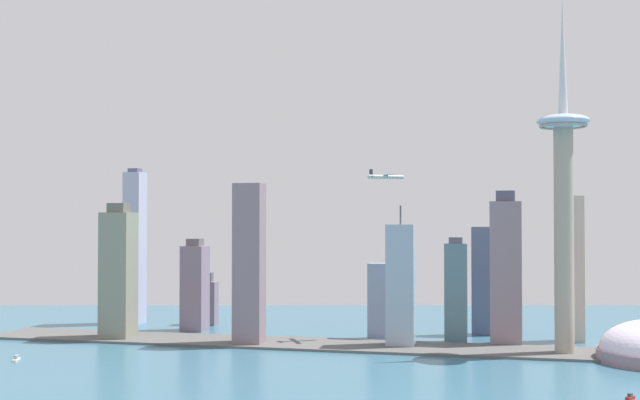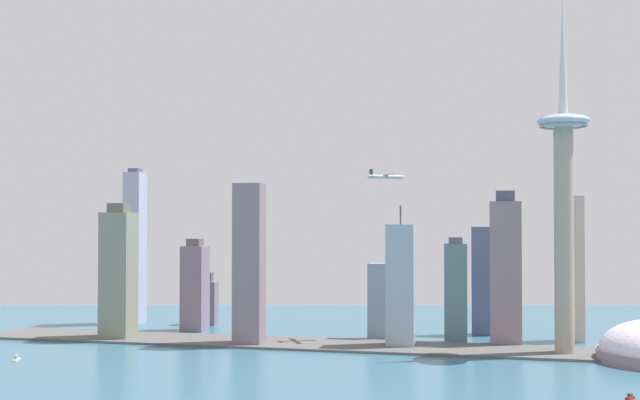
% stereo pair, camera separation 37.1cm
% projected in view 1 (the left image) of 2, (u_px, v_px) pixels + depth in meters
% --- Properties ---
extents(waterfront_pier, '(674.78, 63.27, 2.19)m').
position_uv_depth(waterfront_pier, '(352.00, 346.00, 680.21)').
color(waterfront_pier, '#555453').
rests_on(waterfront_pier, ground).
extents(observation_tower, '(42.74, 42.74, 297.45)m').
position_uv_depth(observation_tower, '(564.00, 187.00, 643.31)').
color(observation_tower, '#A59985').
rests_on(observation_tower, ground).
extents(skyscraper_0, '(18.70, 20.15, 164.79)m').
position_uv_depth(skyscraper_0, '(135.00, 247.00, 832.40)').
color(skyscraper_0, '#B0AFCD').
rests_on(skyscraper_0, ground).
extents(skyscraper_1, '(21.33, 15.57, 132.35)m').
position_uv_depth(skyscraper_1, '(572.00, 269.00, 711.56)').
color(skyscraper_1, '#C3AE9C').
rests_on(skyscraper_1, ground).
extents(skyscraper_2, '(27.95, 25.19, 125.96)m').
position_uv_depth(skyscraper_2, '(118.00, 274.00, 724.26)').
color(skyscraper_2, gray).
rests_on(skyscraper_2, ground).
extents(skyscraper_3, '(20.15, 12.84, 94.76)m').
position_uv_depth(skyscraper_3, '(456.00, 292.00, 707.43)').
color(skyscraper_3, slate).
rests_on(skyscraper_3, ground).
extents(skyscraper_4, '(24.39, 13.14, 54.74)m').
position_uv_depth(skyscraper_4, '(206.00, 301.00, 821.09)').
color(skyscraper_4, slate).
rests_on(skyscraper_4, ground).
extents(skyscraper_5, '(25.22, 20.10, 142.85)m').
position_uv_depth(skyscraper_5, '(249.00, 264.00, 691.33)').
color(skyscraper_5, gray).
rests_on(skyscraper_5, ground).
extents(skyscraper_7, '(22.81, 23.49, 91.53)m').
position_uv_depth(skyscraper_7, '(195.00, 287.00, 779.43)').
color(skyscraper_7, gray).
rests_on(skyscraper_7, ground).
extents(skyscraper_8, '(26.09, 12.36, 103.64)m').
position_uv_depth(skyscraper_8, '(485.00, 281.00, 752.09)').
color(skyscraper_8, slate).
rests_on(skyscraper_8, ground).
extents(skyscraper_9, '(24.26, 18.91, 123.08)m').
position_uv_depth(skyscraper_9, '(401.00, 286.00, 678.54)').
color(skyscraper_9, '#98ABBD').
rests_on(skyscraper_9, ground).
extents(skyscraper_10, '(27.29, 20.14, 136.33)m').
position_uv_depth(skyscraper_10, '(506.00, 271.00, 691.07)').
color(skyscraper_10, gray).
rests_on(skyscraper_10, ground).
extents(skyscraper_11, '(25.45, 17.12, 70.11)m').
position_uv_depth(skyscraper_11, '(382.00, 301.00, 724.84)').
color(skyscraper_11, '#8B98B3').
rests_on(skyscraper_11, ground).
extents(boat_0, '(6.72, 12.99, 4.36)m').
position_uv_depth(boat_0, '(16.00, 359.00, 615.26)').
color(boat_0, beige).
rests_on(boat_0, ground).
extents(boat_3, '(6.63, 7.70, 7.68)m').
position_uv_depth(boat_3, '(630.00, 397.00, 484.30)').
color(boat_3, '#AD2422').
rests_on(boat_3, ground).
extents(airplane, '(32.83, 30.14, 8.66)m').
position_uv_depth(airplane, '(386.00, 177.00, 720.18)').
color(airplane, '#AFC0BC').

